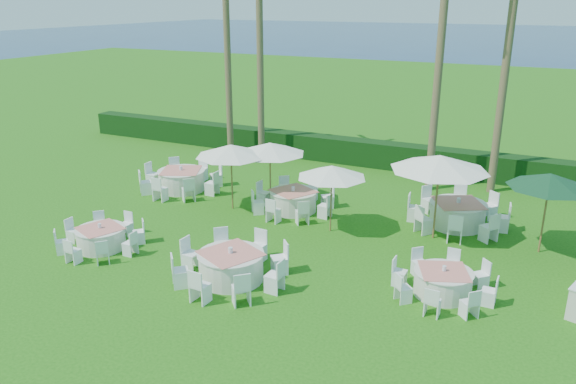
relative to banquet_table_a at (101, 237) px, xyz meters
The scene contains 18 objects.
ground 5.26m from the banquet_table_a, 10.72° to the left, with size 120.00×120.00×0.00m, color #1B5C0F.
hedge 13.97m from the banquet_table_a, 68.32° to the left, with size 34.00×1.00×1.20m, color black.
ocean 103.11m from the banquet_table_a, 87.13° to the left, with size 260.00×260.00×0.00m, color #061842.
banquet_table_a is the anchor object (origin of this frame).
banquet_table_b 4.92m from the banquet_table_a, ahead, with size 3.35×3.35×1.01m.
banquet_table_c 10.71m from the banquet_table_a, ahead, with size 2.79×2.79×0.86m.
banquet_table_d 6.07m from the banquet_table_a, 100.81° to the left, with size 3.45×3.45×1.04m.
banquet_table_e 7.12m from the banquet_table_a, 54.31° to the left, with size 3.18×3.18×0.96m.
banquet_table_f 12.22m from the banquet_table_a, 34.65° to the left, with size 3.50×3.50×1.04m.
umbrella_a 5.68m from the banquet_table_a, 68.50° to the left, with size 2.68×2.68×2.54m.
umbrella_b 7.87m from the banquet_table_a, 36.34° to the left, with size 2.39×2.39×2.37m.
umbrella_c 7.05m from the banquet_table_a, 63.56° to the left, with size 2.75×2.75×2.48m.
umbrella_d 11.23m from the banquet_table_a, 29.98° to the left, with size 3.23×3.23×2.90m.
umbrella_green 14.23m from the banquet_table_a, 24.47° to the left, with size 2.55×2.55×2.63m.
palm_a 12.88m from the banquet_table_a, 100.08° to the left, with size 4.40×4.10×10.96m.
palm_b 12.34m from the banquet_table_a, 91.17° to the left, with size 4.41×4.07×9.23m.
palm_c 14.71m from the banquet_table_a, 52.06° to the left, with size 4.25×4.37×11.77m.
palm_d 16.30m from the banquet_table_a, 46.90° to the left, with size 4.31×4.33×9.14m.
Camera 1 is at (7.51, -13.35, 7.67)m, focal length 35.00 mm.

